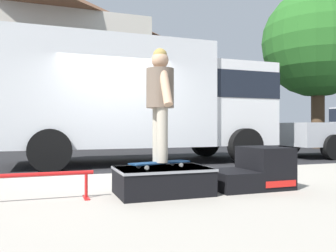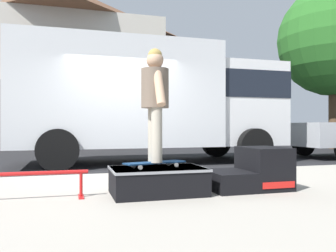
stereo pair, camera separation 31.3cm
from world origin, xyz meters
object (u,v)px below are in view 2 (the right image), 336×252
object	(u,v)px
kicker_ramp	(253,172)
box_truck	(153,98)
skateboard	(155,163)
grind_rail	(14,179)
skater_kid	(155,95)
skate_box	(158,180)

from	to	relation	value
kicker_ramp	box_truck	size ratio (longest dim) A/B	0.15
kicker_ramp	skateboard	distance (m)	1.34
grind_rail	skateboard	size ratio (longest dim) A/B	1.98
grind_rail	box_truck	world-z (taller)	box_truck
grind_rail	skater_kid	world-z (taller)	skater_kid
grind_rail	box_truck	xyz separation A→B (m)	(2.72, 4.68, 1.34)
grind_rail	skateboard	world-z (taller)	skateboard
kicker_ramp	grind_rail	xyz separation A→B (m)	(-2.93, 0.08, 0.02)
skateboard	skater_kid	distance (m)	0.83
skate_box	skateboard	world-z (taller)	skateboard
skateboard	skater_kid	xyz separation A→B (m)	(0.00, 0.00, 0.83)
kicker_ramp	grind_rail	distance (m)	2.93
skater_kid	kicker_ramp	bearing A→B (deg)	-0.37
skate_box	skateboard	xyz separation A→B (m)	(-0.03, 0.01, 0.21)
skate_box	kicker_ramp	xyz separation A→B (m)	(1.30, -0.00, 0.05)
grind_rail	skater_kid	size ratio (longest dim) A/B	1.15
skateboard	box_truck	distance (m)	5.03
box_truck	kicker_ramp	bearing A→B (deg)	-87.51
kicker_ramp	skater_kid	world-z (taller)	skater_kid
skate_box	box_truck	bearing A→B (deg)	77.04
skateboard	box_truck	xyz separation A→B (m)	(1.13, 4.75, 1.20)
grind_rail	skater_kid	xyz separation A→B (m)	(1.59, -0.07, 0.97)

